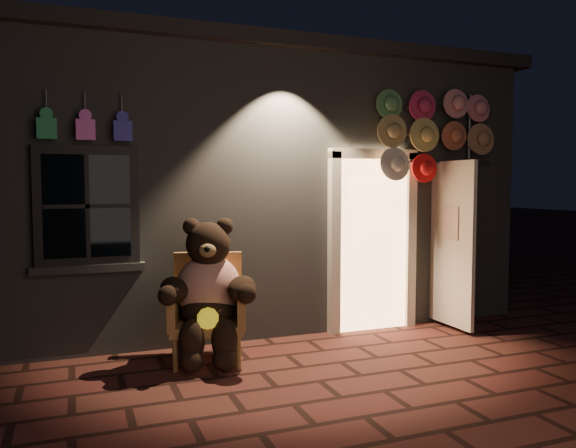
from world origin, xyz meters
TOP-DOWN VIEW (x-y plane):
  - ground at (0.00, 0.00)m, footprint 60.00×60.00m
  - shop_building at (0.00, 3.99)m, footprint 7.30×5.95m
  - wicker_armchair at (-0.79, 0.99)m, footprint 0.86×0.82m
  - teddy_bear at (-0.81, 0.86)m, footprint 1.00×0.89m
  - hat_rack at (2.09, 1.28)m, footprint 1.70×0.22m

SIDE VIEW (x-z plane):
  - ground at x=0.00m, z-range 0.00..0.00m
  - wicker_armchair at x=-0.79m, z-range 0.00..1.06m
  - teddy_bear at x=-0.81m, z-range 0.01..1.43m
  - shop_building at x=0.00m, z-range -0.02..3.49m
  - hat_rack at x=2.09m, z-range 0.94..3.87m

